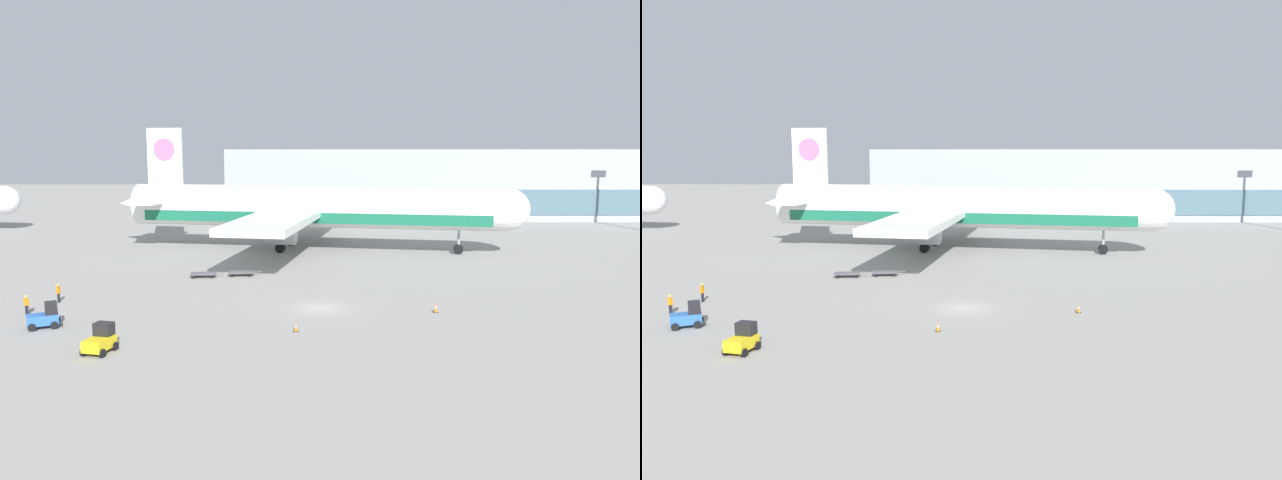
# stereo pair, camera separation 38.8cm
# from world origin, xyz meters

# --- Properties ---
(ground_plane) EXTENTS (400.00, 400.00, 0.00)m
(ground_plane) POSITION_xyz_m (0.00, 0.00, 0.00)
(ground_plane) COLOR gray
(terminal_building) EXTENTS (90.00, 18.20, 14.00)m
(terminal_building) POSITION_xyz_m (26.56, 75.46, 6.99)
(terminal_building) COLOR #9EA8B2
(terminal_building) RESTS_ON ground_plane
(airplane_main) EXTENTS (57.67, 48.66, 17.00)m
(airplane_main) POSITION_xyz_m (-1.61, 32.82, 5.84)
(airplane_main) COLOR white
(airplane_main) RESTS_ON ground_plane
(baggage_tug_foreground) EXTENTS (2.80, 2.42, 2.00)m
(baggage_tug_foreground) POSITION_xyz_m (-21.76, -5.99, 0.88)
(baggage_tug_foreground) COLOR #2D66B7
(baggage_tug_foreground) RESTS_ON ground_plane
(baggage_tug_mid) EXTENTS (2.09, 2.70, 2.00)m
(baggage_tug_mid) POSITION_xyz_m (-15.26, -12.06, 0.88)
(baggage_tug_mid) COLOR yellow
(baggage_tug_mid) RESTS_ON ground_plane
(baggage_dolly_lead) EXTENTS (3.76, 1.78, 0.48)m
(baggage_dolly_lead) POSITION_xyz_m (-12.90, 13.64, 0.39)
(baggage_dolly_lead) COLOR #56565B
(baggage_dolly_lead) RESTS_ON ground_plane
(baggage_dolly_second) EXTENTS (3.76, 1.78, 0.48)m
(baggage_dolly_second) POSITION_xyz_m (-8.83, 14.44, 0.39)
(baggage_dolly_second) COLOR #56565B
(baggage_dolly_second) RESTS_ON ground_plane
(ground_crew_near) EXTENTS (0.27, 0.57, 1.77)m
(ground_crew_near) POSITION_xyz_m (-24.10, 2.17, 1.04)
(ground_crew_near) COLOR black
(ground_crew_near) RESTS_ON ground_plane
(ground_crew_far) EXTENTS (0.53, 0.35, 1.72)m
(ground_crew_far) POSITION_xyz_m (-25.02, -2.15, 1.01)
(ground_crew_far) COLOR black
(ground_crew_far) RESTS_ON ground_plane
(traffic_cone_near) EXTENTS (0.40, 0.40, 0.71)m
(traffic_cone_near) POSITION_xyz_m (-1.92, -7.07, 0.35)
(traffic_cone_near) COLOR black
(traffic_cone_near) RESTS_ON ground_plane
(traffic_cone_far) EXTENTS (0.40, 0.40, 0.75)m
(traffic_cone_far) POSITION_xyz_m (9.94, -1.35, 0.37)
(traffic_cone_far) COLOR black
(traffic_cone_far) RESTS_ON ground_plane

